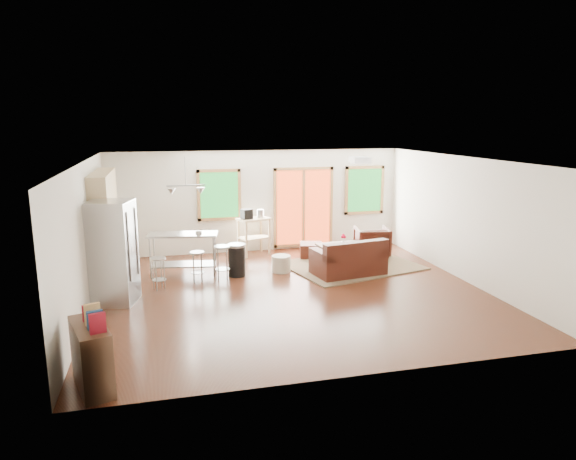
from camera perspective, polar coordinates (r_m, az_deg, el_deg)
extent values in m
cube|color=#33170D|center=(10.21, 0.41, -7.00)|extent=(7.50, 7.00, 0.02)
cube|color=silver|center=(9.68, 0.43, 7.83)|extent=(7.50, 7.00, 0.02)
cube|color=beige|center=(13.24, -3.34, 3.22)|extent=(7.50, 0.02, 2.60)
cube|color=beige|center=(9.66, -21.73, -0.88)|extent=(0.02, 7.00, 2.60)
cube|color=beige|center=(11.37, 19.12, 1.13)|extent=(0.02, 7.00, 2.60)
cube|color=beige|center=(6.62, 7.97, -5.80)|extent=(7.50, 0.02, 2.60)
cube|color=#144F1C|center=(13.01, -7.65, 3.88)|extent=(0.94, 0.02, 1.14)
cube|color=olive|center=(12.94, -7.72, 6.55)|extent=(1.10, 0.05, 0.08)
cube|color=olive|center=(13.11, -7.57, 1.24)|extent=(1.10, 0.05, 0.08)
cube|color=olive|center=(12.97, -9.89, 3.78)|extent=(0.08, 0.05, 1.30)
cube|color=olive|center=(13.08, -5.42, 3.97)|extent=(0.08, 0.05, 1.30)
cube|color=#A43214|center=(13.49, 1.73, 2.54)|extent=(1.44, 0.02, 1.94)
cube|color=olive|center=(13.36, 1.76, 6.82)|extent=(1.60, 0.05, 0.08)
cube|color=olive|center=(13.69, 1.71, -1.63)|extent=(1.60, 0.05, 0.08)
cube|color=olive|center=(13.30, -1.42, 2.41)|extent=(0.08, 0.05, 2.10)
cube|color=olive|center=(13.71, 4.80, 2.66)|extent=(0.08, 0.05, 2.10)
cube|color=olive|center=(13.49, 1.73, 2.54)|extent=(0.08, 0.05, 1.94)
cube|color=#144F1C|center=(13.98, 8.49, 4.40)|extent=(0.94, 0.02, 1.14)
cube|color=olive|center=(13.91, 8.57, 6.90)|extent=(1.10, 0.05, 0.08)
cube|color=olive|center=(14.07, 8.42, 1.94)|extent=(1.10, 0.05, 0.08)
cube|color=olive|center=(13.79, 6.53, 4.36)|extent=(0.08, 0.05, 1.30)
cube|color=olive|center=(14.18, 10.41, 4.44)|extent=(0.08, 0.05, 1.30)
cube|color=#4A6040|center=(12.10, 7.03, -3.92)|extent=(3.33, 2.85, 0.03)
cube|color=black|center=(11.39, 6.69, -3.89)|extent=(1.64, 1.10, 0.42)
cube|color=black|center=(11.01, 7.59, -2.29)|extent=(1.53, 0.45, 0.38)
cube|color=black|center=(11.00, 3.76, -2.81)|extent=(0.34, 0.88, 0.16)
cube|color=black|center=(11.65, 9.52, -2.12)|extent=(0.34, 0.88, 0.16)
cube|color=black|center=(11.20, 5.11, -2.68)|extent=(0.71, 0.65, 0.12)
cube|color=black|center=(11.52, 8.03, -2.33)|extent=(0.71, 0.65, 0.12)
cube|color=#331F13|center=(12.35, 5.83, -1.69)|extent=(1.11, 0.72, 0.04)
cube|color=#331F13|center=(12.03, 4.32, -3.09)|extent=(0.07, 0.07, 0.38)
cube|color=#331F13|center=(12.39, 8.14, -2.73)|extent=(0.07, 0.07, 0.38)
cube|color=#331F13|center=(12.44, 3.49, -2.56)|extent=(0.07, 0.07, 0.38)
cube|color=#331F13|center=(12.79, 7.21, -2.23)|extent=(0.07, 0.07, 0.38)
imported|color=black|center=(12.91, 9.30, -1.15)|extent=(0.92, 0.88, 0.82)
cube|color=black|center=(12.70, 2.59, -2.29)|extent=(0.66, 0.66, 0.36)
cylinder|color=beige|center=(11.52, -0.76, -3.77)|extent=(0.54, 0.54, 0.37)
imported|color=silver|center=(12.16, 6.18, -1.49)|extent=(0.21, 0.21, 0.18)
sphere|color=#C30026|center=(12.15, 6.31, -0.78)|extent=(0.08, 0.08, 0.07)
sphere|color=#C30026|center=(12.09, 6.08, -0.74)|extent=(0.08, 0.08, 0.07)
sphere|color=#C30026|center=(12.15, 6.16, -0.58)|extent=(0.08, 0.08, 0.07)
imported|color=maroon|center=(12.07, 8.00, -1.37)|extent=(0.21, 0.12, 0.30)
cube|color=tan|center=(11.47, -18.77, -3.12)|extent=(0.60, 2.20, 0.90)
cube|color=black|center=(11.36, -18.93, -0.83)|extent=(0.64, 2.24, 0.04)
cube|color=tan|center=(11.20, -19.90, 4.29)|extent=(0.36, 2.20, 0.70)
cylinder|color=#B7BABC|center=(10.85, -19.19, -0.83)|extent=(0.12, 0.12, 0.18)
cube|color=black|center=(11.72, -18.81, 0.17)|extent=(0.22, 0.18, 0.20)
cube|color=#B7BABC|center=(9.94, -18.97, -2.39)|extent=(0.93, 0.91, 1.91)
cube|color=gray|center=(9.82, -16.93, -2.42)|extent=(0.20, 0.68, 1.87)
cylinder|color=gray|center=(9.56, -17.28, -1.84)|extent=(0.03, 0.03, 1.27)
cylinder|color=gray|center=(9.99, -16.47, -1.21)|extent=(0.03, 0.03, 1.27)
cube|color=#B7BABC|center=(11.31, -11.62, -0.48)|extent=(1.56, 0.83, 0.04)
cube|color=gray|center=(11.47, -11.48, -3.75)|extent=(1.45, 0.73, 0.03)
cylinder|color=gray|center=(11.31, -15.05, -3.10)|extent=(0.05, 0.05, 0.90)
cylinder|color=gray|center=(11.13, -8.23, -3.03)|extent=(0.05, 0.05, 0.90)
cylinder|color=gray|center=(11.74, -14.65, -2.52)|extent=(0.05, 0.05, 0.90)
cylinder|color=gray|center=(11.57, -8.09, -2.45)|extent=(0.05, 0.05, 0.90)
imported|color=silver|center=(10.90, -9.89, -0.34)|extent=(0.16, 0.14, 0.13)
cylinder|color=#B7BABC|center=(10.53, -14.25, -3.10)|extent=(0.40, 0.40, 0.04)
cylinder|color=gray|center=(10.72, -13.89, -4.63)|extent=(0.03, 0.03, 0.62)
cylinder|color=gray|center=(10.67, -14.74, -4.76)|extent=(0.03, 0.03, 0.62)
cylinder|color=gray|center=(10.52, -14.43, -4.98)|extent=(0.03, 0.03, 0.62)
cylinder|color=gray|center=(10.57, -13.58, -4.85)|extent=(0.03, 0.03, 0.62)
cylinder|color=gray|center=(10.65, -14.13, -5.37)|extent=(0.36, 0.36, 0.01)
cylinder|color=#B7BABC|center=(10.89, -10.07, -2.49)|extent=(0.31, 0.31, 0.04)
cylinder|color=gray|center=(11.05, -9.61, -3.98)|extent=(0.02, 0.02, 0.61)
cylinder|color=gray|center=(11.05, -10.46, -4.02)|extent=(0.02, 0.02, 0.61)
cylinder|color=gray|center=(10.89, -10.42, -4.25)|extent=(0.02, 0.02, 0.61)
cylinder|color=gray|center=(10.90, -9.56, -4.21)|extent=(0.02, 0.02, 0.61)
cylinder|color=gray|center=(11.00, -9.99, -4.65)|extent=(0.28, 0.28, 0.01)
cylinder|color=#B7BABC|center=(10.93, -7.35, -1.87)|extent=(0.38, 0.38, 0.04)
cylinder|color=gray|center=(11.11, -6.81, -3.58)|extent=(0.03, 0.03, 0.69)
cylinder|color=gray|center=(11.12, -7.78, -3.60)|extent=(0.03, 0.03, 0.69)
cylinder|color=gray|center=(10.93, -7.79, -3.86)|extent=(0.03, 0.03, 0.69)
cylinder|color=gray|center=(10.93, -6.80, -3.84)|extent=(0.03, 0.03, 0.69)
cylinder|color=gray|center=(11.06, -7.28, -4.33)|extent=(0.35, 0.35, 0.02)
cylinder|color=black|center=(11.24, -5.71, -3.45)|extent=(0.41, 0.41, 0.66)
cylinder|color=#B7BABC|center=(11.15, -5.75, -1.70)|extent=(0.42, 0.42, 0.06)
cube|color=tan|center=(12.85, -3.84, 1.24)|extent=(0.90, 0.74, 0.04)
cube|color=tan|center=(12.95, -3.81, -0.84)|extent=(0.85, 0.69, 0.03)
cube|color=tan|center=(12.61, -4.65, -1.09)|extent=(0.06, 0.06, 0.93)
cube|color=tan|center=(12.95, -2.09, -0.72)|extent=(0.06, 0.06, 0.93)
cube|color=tan|center=(12.95, -5.53, -0.76)|extent=(0.06, 0.06, 0.93)
cube|color=tan|center=(13.28, -3.01, -0.41)|extent=(0.06, 0.06, 0.93)
cube|color=black|center=(12.73, -4.62, 1.78)|extent=(0.31, 0.29, 0.24)
cylinder|color=#B7BABC|center=(12.93, -3.09, 1.86)|extent=(0.23, 0.23, 0.20)
cube|color=#331F13|center=(7.07, -20.99, -12.99)|extent=(0.63, 1.01, 0.84)
cube|color=maroon|center=(6.58, -20.40, -9.69)|extent=(0.20, 0.11, 0.25)
cube|color=navy|center=(6.73, -20.65, -9.32)|extent=(0.20, 0.11, 0.23)
cube|color=tan|center=(6.87, -20.91, -8.72)|extent=(0.20, 0.11, 0.27)
cube|color=maroon|center=(7.03, -21.12, -8.55)|extent=(0.20, 0.11, 0.21)
cube|color=white|center=(10.75, 7.99, 7.70)|extent=(0.35, 0.35, 0.12)
cylinder|color=gray|center=(10.91, -11.34, 6.44)|extent=(0.02, 0.02, 0.60)
cube|color=gray|center=(10.94, -11.28, 4.87)|extent=(0.80, 0.04, 0.03)
cone|color=#B7BABC|center=(10.95, -12.82, 4.18)|extent=(0.18, 0.18, 0.14)
cone|color=#B7BABC|center=(10.97, -9.68, 4.32)|extent=(0.18, 0.18, 0.14)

